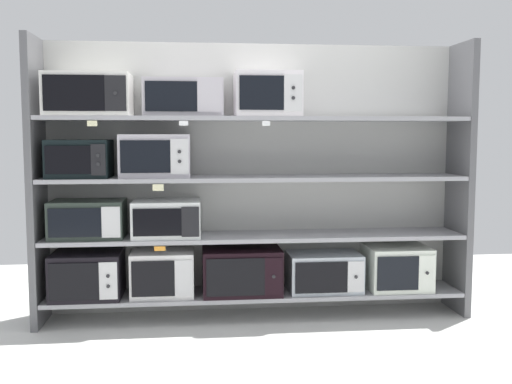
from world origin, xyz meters
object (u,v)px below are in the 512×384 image
Objects in this scene: microwave_11 at (267,95)px; microwave_6 at (167,218)px; microwave_2 at (242,270)px; microwave_5 at (88,219)px; microwave_0 at (88,274)px; microwave_4 at (397,267)px; microwave_1 at (163,273)px; microwave_3 at (324,272)px; microwave_9 at (89,95)px; microwave_7 at (80,159)px; microwave_10 at (183,98)px; microwave_8 at (155,156)px.

microwave_6 is at bearing 179.99° from microwave_11.
microwave_2 is 1.17m from microwave_5.
microwave_4 is (2.30, 0.00, -0.00)m from microwave_0.
microwave_6 reaches higher than microwave_1.
microwave_3 is at bearing 0.00° from microwave_2.
microwave_9 is (-1.07, 0.00, 1.28)m from microwave_2.
microwave_9 is at bearing -0.47° from microwave_5.
microwave_5 is 1.56m from microwave_11.
microwave_1 is at bearing -180.00° from microwave_4.
microwave_9 is (0.08, -0.00, 0.45)m from microwave_7.
microwave_0 is 0.95× the size of microwave_5.
microwave_7 is at bearing 179.99° from microwave_10.
microwave_5 reaches higher than microwave_0.
microwave_2 is at bearing -0.03° from microwave_8.
microwave_0 is 1.09× the size of microwave_1.
microwave_7 is 0.92× the size of microwave_11.
microwave_9 is (-0.53, -0.00, 0.88)m from microwave_6.
microwave_9 is (-1.69, -0.00, 1.30)m from microwave_3.
microwave_11 is at bearing -0.01° from microwave_6.
microwave_3 is at bearing -0.02° from microwave_6.
microwave_1 is 1.20m from microwave_3.
microwave_5 reaches higher than microwave_3.
microwave_10 reaches higher than microwave_2.
microwave_8 is at bearing -0.00° from microwave_7.
microwave_1 is 0.78× the size of microwave_9.
microwave_5 is 0.88m from microwave_9.
microwave_11 is (-0.43, 0.00, 1.31)m from microwave_3.
microwave_3 is 2.13m from microwave_9.
microwave_4 is at bearing -0.00° from microwave_8.
microwave_2 is 1.24× the size of microwave_4.
microwave_7 reaches higher than microwave_3.
microwave_2 is 1.33m from microwave_10.
microwave_7 reaches higher than microwave_6.
microwave_9 reaches higher than microwave_4.
microwave_9 reaches higher than microwave_7.
microwave_10 reaches higher than microwave_4.
microwave_6 is (0.56, 0.00, -0.00)m from microwave_5.
microwave_2 is 0.99× the size of microwave_9.
microwave_10 is (0.73, -0.00, 0.43)m from microwave_7.
microwave_10 is at bearing -179.99° from microwave_11.
microwave_5 is 0.56m from microwave_6.
microwave_0 is 1.73m from microwave_3.
microwave_3 is at bearing -0.01° from microwave_7.
microwave_5 reaches higher than microwave_1.
microwave_1 is 0.97× the size of microwave_11.
microwave_0 is at bearing -178.99° from microwave_5.
microwave_6 is 0.87× the size of microwave_10.
microwave_0 is 1.28m from microwave_9.
microwave_11 is (0.60, 0.00, 0.03)m from microwave_10.
microwave_4 is at bearing 0.02° from microwave_3.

